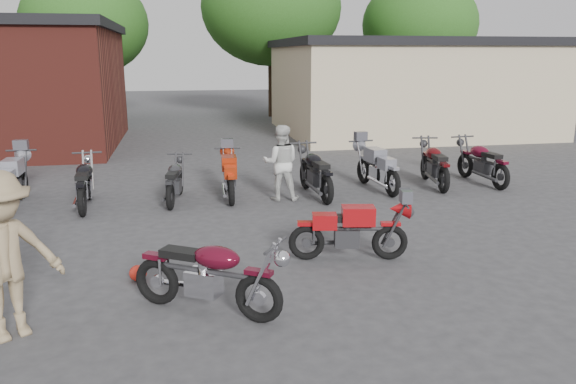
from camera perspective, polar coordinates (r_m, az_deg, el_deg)
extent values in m
plane|color=#343436|center=(7.91, -4.25, -9.88)|extent=(90.00, 90.00, 0.00)
cube|color=tan|center=(24.12, 11.93, 10.14)|extent=(10.00, 8.00, 3.50)
ellipsoid|color=red|center=(8.43, -14.99, -7.96)|extent=(0.32, 0.32, 0.23)
imported|color=silver|center=(12.42, -0.72, 2.99)|extent=(0.92, 0.78, 1.68)
imported|color=#947E5B|center=(7.06, -26.90, -5.89)|extent=(1.45, 1.27, 1.95)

